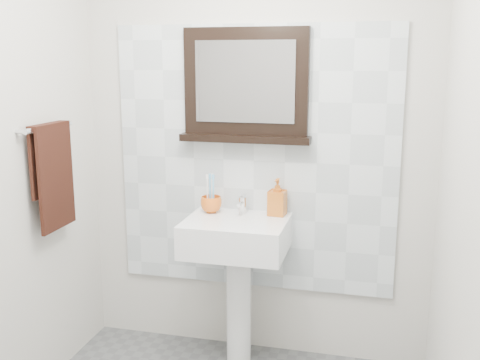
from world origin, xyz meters
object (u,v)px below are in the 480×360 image
Objects in this scene: toothbrush_cup at (211,204)px; framed_mirror at (246,88)px; pedestal_sink at (237,251)px; hand_towel at (52,168)px; soap_dispenser at (277,197)px.

toothbrush_cup is 0.16× the size of framed_mirror.
pedestal_sink is 1.31× the size of framed_mirror.
pedestal_sink is at bearing -91.34° from framed_mirror.
pedestal_sink is at bearing 20.16° from hand_towel.
pedestal_sink is at bearing -140.10° from soap_dispenser.
toothbrush_cup is 0.57× the size of soap_dispenser.
hand_towel reaches higher than soap_dispenser.
pedestal_sink is 4.64× the size of soap_dispenser.
soap_dispenser is 0.38× the size of hand_towel.
pedestal_sink reaches higher than toothbrush_cup.
soap_dispenser is at bearing 34.42° from pedestal_sink.
soap_dispenser is 1.20m from hand_towel.
hand_towel reaches higher than pedestal_sink.
framed_mirror is (0.18, 0.09, 0.65)m from toothbrush_cup.
toothbrush_cup is at bearing 150.09° from pedestal_sink.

